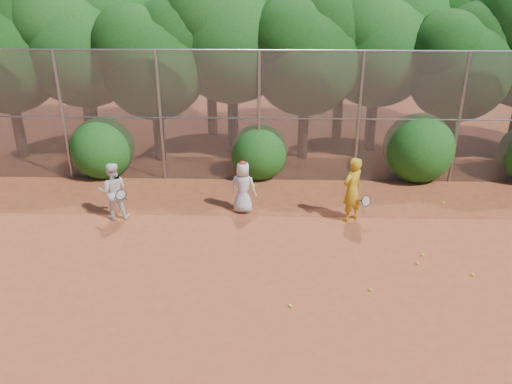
{
  "coord_description": "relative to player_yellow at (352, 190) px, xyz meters",
  "views": [
    {
      "loc": [
        -0.7,
        -8.69,
        6.02
      ],
      "look_at": [
        -1.0,
        2.5,
        1.1
      ],
      "focal_mm": 35.0,
      "sensor_mm": 36.0,
      "label": 1
    }
  ],
  "objects": [
    {
      "name": "ball_3",
      "position": [
        2.28,
        -2.63,
        -0.84
      ],
      "size": [
        0.07,
        0.07,
        0.07
      ],
      "primitive_type": "sphere",
      "color": "#CDEA2A",
      "rests_on": "ground"
    },
    {
      "name": "ground",
      "position": [
        -1.48,
        -3.23,
        -0.87
      ],
      "size": [
        80.0,
        80.0,
        0.0
      ],
      "primitive_type": "plane",
      "color": "brown",
      "rests_on": "ground"
    },
    {
      "name": "tree_5",
      "position": [
        1.58,
        5.81,
        3.18
      ],
      "size": [
        4.51,
        3.92,
        6.17
      ],
      "color": "black",
      "rests_on": "ground"
    },
    {
      "name": "ball_2",
      "position": [
        -0.05,
        -3.26,
        -0.84
      ],
      "size": [
        0.07,
        0.07,
        0.07
      ],
      "primitive_type": "sphere",
      "color": "#CDEA2A",
      "rests_on": "ground"
    },
    {
      "name": "player_teen",
      "position": [
        -2.86,
        0.44,
        -0.14
      ],
      "size": [
        0.79,
        0.6,
        1.47
      ],
      "rotation": [
        0.0,
        0.0,
        2.93
      ],
      "color": "silver",
      "rests_on": "ground"
    },
    {
      "name": "tree_3",
      "position": [
        -3.41,
        5.62,
        3.52
      ],
      "size": [
        4.89,
        4.26,
        6.7
      ],
      "color": "black",
      "rests_on": "ground"
    },
    {
      "name": "bush_1",
      "position": [
        -2.48,
        3.07,
        0.03
      ],
      "size": [
        1.8,
        1.8,
        1.8
      ],
      "primitive_type": "sphere",
      "color": "#134A12",
      "rests_on": "ground"
    },
    {
      "name": "tree_1",
      "position": [
        -8.42,
        5.31,
        3.29
      ],
      "size": [
        4.64,
        4.03,
        6.35
      ],
      "color": "black",
      "rests_on": "ground"
    },
    {
      "name": "tree_4",
      "position": [
        -0.92,
        5.01,
        2.89
      ],
      "size": [
        4.19,
        3.64,
        5.73
      ],
      "color": "black",
      "rests_on": "ground"
    },
    {
      "name": "ball_1",
      "position": [
        1.42,
        -1.83,
        -0.84
      ],
      "size": [
        0.07,
        0.07,
        0.07
      ],
      "primitive_type": "sphere",
      "color": "#CDEA2A",
      "rests_on": "ground"
    },
    {
      "name": "ball_0",
      "position": [
        1.21,
        -2.19,
        -0.84
      ],
      "size": [
        0.07,
        0.07,
        0.07
      ],
      "primitive_type": "sphere",
      "color": "#CDEA2A",
      "rests_on": "ground"
    },
    {
      "name": "fence_back",
      "position": [
        -1.59,
        2.77,
        1.18
      ],
      "size": [
        20.05,
        0.09,
        4.03
      ],
      "color": "gray",
      "rests_on": "ground"
    },
    {
      "name": "bush_0",
      "position": [
        -7.48,
        3.07,
        0.13
      ],
      "size": [
        2.0,
        2.0,
        2.0
      ],
      "primitive_type": "sphere",
      "color": "#134A12",
      "rests_on": "ground"
    },
    {
      "name": "tree_6",
      "position": [
        4.07,
        4.81,
        2.6
      ],
      "size": [
        3.86,
        3.36,
        5.29
      ],
      "color": "black",
      "rests_on": "ground"
    },
    {
      "name": "bush_2",
      "position": [
        2.52,
        3.07,
        0.23
      ],
      "size": [
        2.2,
        2.2,
        2.2
      ],
      "primitive_type": "sphere",
      "color": "#134A12",
      "rests_on": "ground"
    },
    {
      "name": "tree_10",
      "position": [
        -4.41,
        7.82,
        3.76
      ],
      "size": [
        5.15,
        4.48,
        7.06
      ],
      "color": "black",
      "rests_on": "ground"
    },
    {
      "name": "tree_0",
      "position": [
        -10.92,
        4.81,
        3.06
      ],
      "size": [
        4.38,
        3.81,
        6.0
      ],
      "color": "black",
      "rests_on": "ground"
    },
    {
      "name": "tree_2",
      "position": [
        -5.93,
        4.61,
        2.71
      ],
      "size": [
        3.99,
        3.47,
        5.47
      ],
      "color": "black",
      "rests_on": "ground"
    },
    {
      "name": "player_yellow",
      "position": [
        0.0,
        0.0,
        0.0
      ],
      "size": [
        0.89,
        0.73,
        1.75
      ],
      "rotation": [
        0.0,
        0.0,
        3.85
      ],
      "color": "gold",
      "rests_on": "ground"
    },
    {
      "name": "ball_4",
      "position": [
        -1.72,
        -3.84,
        -0.84
      ],
      "size": [
        0.07,
        0.07,
        0.07
      ],
      "primitive_type": "sphere",
      "color": "#CDEA2A",
      "rests_on": "ground"
    },
    {
      "name": "tree_12",
      "position": [
        5.09,
        8.02,
        3.64
      ],
      "size": [
        5.02,
        4.37,
        6.88
      ],
      "color": "black",
      "rests_on": "ground"
    },
    {
      "name": "ball_5",
      "position": [
        2.82,
        1.08,
        -0.84
      ],
      "size": [
        0.07,
        0.07,
        0.07
      ],
      "primitive_type": "sphere",
      "color": "#CDEA2A",
      "rests_on": "ground"
    },
    {
      "name": "player_white",
      "position": [
        -6.26,
        -0.02,
        -0.1
      ],
      "size": [
        0.9,
        0.8,
        1.55
      ],
      "rotation": [
        0.0,
        0.0,
        3.32
      ],
      "color": "silver",
      "rests_on": "ground"
    },
    {
      "name": "tree_9",
      "position": [
        -9.41,
        7.62,
        3.47
      ],
      "size": [
        4.83,
        4.2,
        6.62
      ],
      "color": "black",
      "rests_on": "ground"
    },
    {
      "name": "tree_11",
      "position": [
        0.58,
        7.41,
        3.29
      ],
      "size": [
        4.64,
        4.03,
        6.35
      ],
      "color": "black",
      "rests_on": "ground"
    }
  ]
}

